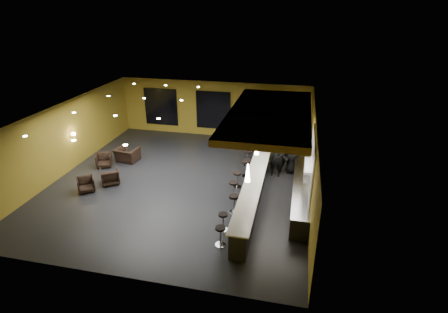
% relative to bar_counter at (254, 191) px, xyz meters
% --- Properties ---
extents(floor, '(12.00, 13.00, 0.10)m').
position_rel_bar_counter_xyz_m(floor, '(-3.65, 1.00, -0.55)').
color(floor, black).
rests_on(floor, ground).
extents(ceiling, '(12.00, 13.00, 0.10)m').
position_rel_bar_counter_xyz_m(ceiling, '(-3.65, 1.00, 3.05)').
color(ceiling, black).
extents(wall_back, '(12.00, 0.10, 3.50)m').
position_rel_bar_counter_xyz_m(wall_back, '(-3.65, 7.55, 1.25)').
color(wall_back, olive).
rests_on(wall_back, floor).
extents(wall_front, '(12.00, 0.10, 3.50)m').
position_rel_bar_counter_xyz_m(wall_front, '(-3.65, -5.55, 1.25)').
color(wall_front, olive).
rests_on(wall_front, floor).
extents(wall_left, '(0.10, 13.00, 3.50)m').
position_rel_bar_counter_xyz_m(wall_left, '(-9.70, 1.00, 1.25)').
color(wall_left, olive).
rests_on(wall_left, floor).
extents(wall_right, '(0.10, 13.00, 3.50)m').
position_rel_bar_counter_xyz_m(wall_right, '(2.40, 1.00, 1.25)').
color(wall_right, olive).
rests_on(wall_right, floor).
extents(wood_soffit, '(3.60, 8.00, 0.28)m').
position_rel_bar_counter_xyz_m(wood_soffit, '(0.35, 2.00, 2.86)').
color(wood_soffit, olive).
rests_on(wood_soffit, ceiling).
extents(window_left, '(2.20, 0.06, 2.40)m').
position_rel_bar_counter_xyz_m(window_left, '(-7.15, 7.44, 1.20)').
color(window_left, black).
rests_on(window_left, wall_back).
extents(window_center, '(2.20, 0.06, 2.40)m').
position_rel_bar_counter_xyz_m(window_center, '(-3.65, 7.44, 1.20)').
color(window_center, black).
rests_on(window_center, wall_back).
extents(window_right, '(2.20, 0.06, 2.40)m').
position_rel_bar_counter_xyz_m(window_right, '(-0.65, 7.44, 1.20)').
color(window_right, black).
rests_on(window_right, wall_back).
extents(tile_backsplash, '(0.06, 3.20, 2.40)m').
position_rel_bar_counter_xyz_m(tile_backsplash, '(2.31, 0.00, 1.50)').
color(tile_backsplash, white).
rests_on(tile_backsplash, wall_right).
extents(bar_counter, '(0.60, 8.00, 1.00)m').
position_rel_bar_counter_xyz_m(bar_counter, '(0.00, 0.00, 0.00)').
color(bar_counter, black).
rests_on(bar_counter, floor).
extents(bar_top, '(0.78, 8.10, 0.05)m').
position_rel_bar_counter_xyz_m(bar_top, '(0.00, 0.00, 0.52)').
color(bar_top, silver).
rests_on(bar_top, bar_counter).
extents(prep_counter, '(0.70, 6.00, 0.86)m').
position_rel_bar_counter_xyz_m(prep_counter, '(2.00, 0.50, -0.07)').
color(prep_counter, black).
rests_on(prep_counter, floor).
extents(prep_top, '(0.72, 6.00, 0.03)m').
position_rel_bar_counter_xyz_m(prep_top, '(2.00, 0.50, 0.39)').
color(prep_top, silver).
rests_on(prep_top, prep_counter).
extents(wall_shelf_lower, '(0.30, 1.50, 0.03)m').
position_rel_bar_counter_xyz_m(wall_shelf_lower, '(2.17, -0.20, 1.10)').
color(wall_shelf_lower, silver).
rests_on(wall_shelf_lower, wall_right).
extents(wall_shelf_upper, '(0.30, 1.50, 0.03)m').
position_rel_bar_counter_xyz_m(wall_shelf_upper, '(2.17, -0.20, 1.55)').
color(wall_shelf_upper, silver).
rests_on(wall_shelf_upper, wall_right).
extents(column, '(0.60, 0.60, 3.50)m').
position_rel_bar_counter_xyz_m(column, '(0.00, 4.60, 1.25)').
color(column, olive).
rests_on(column, floor).
extents(wall_sconce, '(0.22, 0.22, 0.22)m').
position_rel_bar_counter_xyz_m(wall_sconce, '(-9.53, 1.50, 1.30)').
color(wall_sconce, '#FFE5B2').
rests_on(wall_sconce, wall_left).
extents(pendant_0, '(0.20, 0.20, 0.70)m').
position_rel_bar_counter_xyz_m(pendant_0, '(0.00, -2.00, 1.85)').
color(pendant_0, white).
rests_on(pendant_0, wood_soffit).
extents(pendant_1, '(0.20, 0.20, 0.70)m').
position_rel_bar_counter_xyz_m(pendant_1, '(0.00, 0.50, 1.85)').
color(pendant_1, white).
rests_on(pendant_1, wood_soffit).
extents(pendant_2, '(0.20, 0.20, 0.70)m').
position_rel_bar_counter_xyz_m(pendant_2, '(0.00, 3.00, 1.85)').
color(pendant_2, white).
rests_on(pendant_2, wood_soffit).
extents(staff_a, '(0.70, 0.47, 1.86)m').
position_rel_bar_counter_xyz_m(staff_a, '(0.75, 2.63, 0.43)').
color(staff_a, black).
rests_on(staff_a, floor).
extents(staff_b, '(1.05, 0.90, 1.86)m').
position_rel_bar_counter_xyz_m(staff_b, '(1.29, 2.97, 0.43)').
color(staff_b, black).
rests_on(staff_b, floor).
extents(staff_c, '(0.82, 0.56, 1.62)m').
position_rel_bar_counter_xyz_m(staff_c, '(1.49, 3.10, 0.31)').
color(staff_c, black).
rests_on(staff_c, floor).
extents(armchair_a, '(1.02, 1.03, 0.68)m').
position_rel_bar_counter_xyz_m(armchair_a, '(-7.61, -0.82, -0.16)').
color(armchair_a, black).
rests_on(armchair_a, floor).
extents(armchair_b, '(1.14, 1.14, 0.76)m').
position_rel_bar_counter_xyz_m(armchair_b, '(-6.91, 0.09, -0.12)').
color(armchair_b, black).
rests_on(armchair_b, floor).
extents(armchair_c, '(1.02, 1.03, 0.71)m').
position_rel_bar_counter_xyz_m(armchair_c, '(-8.16, 1.73, -0.14)').
color(armchair_c, black).
rests_on(armchair_c, floor).
extents(armchair_d, '(1.26, 1.13, 0.74)m').
position_rel_bar_counter_xyz_m(armchair_d, '(-7.28, 2.62, -0.13)').
color(armchair_d, black).
rests_on(armchair_d, floor).
extents(bar_stool_0, '(0.39, 0.39, 0.77)m').
position_rel_bar_counter_xyz_m(bar_stool_0, '(-0.72, -3.29, -0.01)').
color(bar_stool_0, silver).
rests_on(bar_stool_0, floor).
extents(bar_stool_1, '(0.37, 0.37, 0.73)m').
position_rel_bar_counter_xyz_m(bar_stool_1, '(-0.83, -2.39, -0.03)').
color(bar_stool_1, silver).
rests_on(bar_stool_1, floor).
extents(bar_stool_2, '(0.41, 0.41, 0.81)m').
position_rel_bar_counter_xyz_m(bar_stool_2, '(-0.66, -1.12, 0.02)').
color(bar_stool_2, silver).
rests_on(bar_stool_2, floor).
extents(bar_stool_3, '(0.41, 0.41, 0.81)m').
position_rel_bar_counter_xyz_m(bar_stool_3, '(-0.89, 0.00, 0.02)').
color(bar_stool_3, silver).
rests_on(bar_stool_3, floor).
extents(bar_stool_4, '(0.38, 0.38, 0.75)m').
position_rel_bar_counter_xyz_m(bar_stool_4, '(-0.92, 1.04, -0.02)').
color(bar_stool_4, silver).
rests_on(bar_stool_4, floor).
extents(bar_stool_5, '(0.44, 0.44, 0.87)m').
position_rel_bar_counter_xyz_m(bar_stool_5, '(-0.68, 2.16, 0.06)').
color(bar_stool_5, silver).
rests_on(bar_stool_5, floor).
extents(bar_stool_6, '(0.43, 0.43, 0.84)m').
position_rel_bar_counter_xyz_m(bar_stool_6, '(-0.79, 3.42, 0.04)').
color(bar_stool_6, silver).
rests_on(bar_stool_6, floor).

